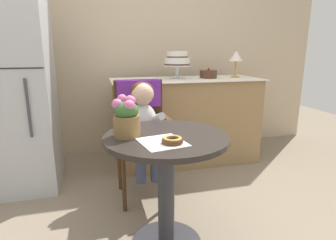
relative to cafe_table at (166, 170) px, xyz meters
name	(u,v)px	position (x,y,z in m)	size (l,w,h in m)	color
back_wall	(126,35)	(0.00, 1.85, 0.84)	(4.80, 0.10, 2.70)	#C1AD8E
cafe_table	(166,170)	(0.00, 0.00, 0.00)	(0.72, 0.72, 0.72)	#282321
wicker_chair	(141,119)	(-0.03, 0.73, 0.13)	(0.42, 0.45, 0.95)	#472D19
seated_child	(144,119)	(-0.03, 0.57, 0.17)	(0.27, 0.32, 0.73)	silver
paper_napkin	(162,142)	(-0.05, -0.12, 0.21)	(0.22, 0.24, 0.00)	white
donut_front	(172,140)	(-0.01, -0.15, 0.23)	(0.11, 0.11, 0.04)	#4C2D19
flower_vase	(126,117)	(-0.22, 0.04, 0.33)	(0.15, 0.15, 0.24)	brown
display_counter	(186,120)	(0.55, 1.30, -0.05)	(1.56, 0.62, 0.90)	#93754C
tiered_cake_stand	(177,60)	(0.45, 1.30, 0.58)	(0.30, 0.30, 0.28)	silver
round_layer_cake	(208,74)	(0.79, 1.31, 0.43)	(0.18, 0.18, 0.11)	#4C2D1E
table_lamp	(236,57)	(1.11, 1.32, 0.61)	(0.15, 0.15, 0.28)	#B28C47
refrigerator	(12,92)	(-1.05, 1.10, 0.34)	(0.64, 0.63, 1.70)	#B7BABF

